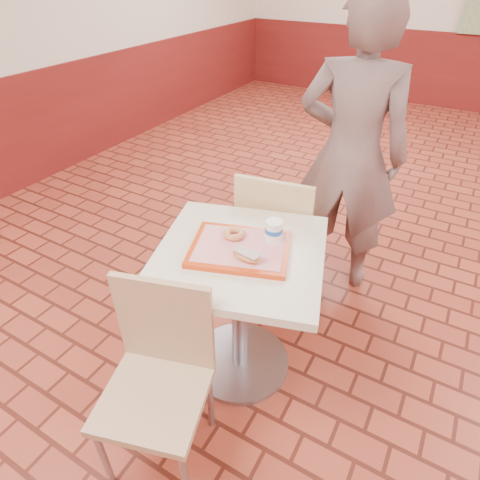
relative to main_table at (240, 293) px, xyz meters
The scene contains 8 objects.
main_table is the anchor object (origin of this frame).
chair_main_front 0.53m from the main_table, 98.30° to the right, with size 0.51×0.51×0.88m.
chair_main_back 0.55m from the main_table, 96.82° to the left, with size 0.49×0.49×0.93m.
customer 1.09m from the main_table, 80.28° to the left, with size 0.66×0.43×1.80m, color #705A57.
serving_tray 0.27m from the main_table, ahead, with size 0.44×0.34×0.03m.
ring_donut 0.31m from the main_table, 140.09° to the left, with size 0.10×0.10×0.03m, color #C57947.
long_john_donut 0.32m from the main_table, 44.25° to the right, with size 0.14×0.08×0.04m.
paper_cup 0.37m from the main_table, 47.65° to the left, with size 0.08×0.08×0.10m.
Camera 1 is at (-0.38, -1.82, 1.86)m, focal length 30.00 mm.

